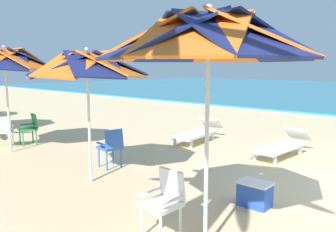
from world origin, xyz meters
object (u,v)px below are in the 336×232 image
Objects in this scene: plastic_chair_2 at (4,130)px; sun_lounger_2 at (282,145)px; plastic_chair_0 at (165,199)px; cooler_box at (255,194)px; beach_umbrella_1 at (87,66)px; beach_umbrella_2 at (5,61)px; sun_lounger_3 at (198,132)px; plastic_chair_1 at (111,146)px; plastic_chair_3 at (30,127)px; beach_umbrella_0 at (208,39)px.

plastic_chair_2 is 0.40× the size of sun_lounger_2.
cooler_box is (0.41, 1.65, -0.30)m from plastic_chair_0.
beach_umbrella_1 is 3.46m from beach_umbrella_2.
sun_lounger_2 is 2.55m from sun_lounger_3.
beach_umbrella_2 is 1.22× the size of sun_lounger_3.
cooler_box is (0.99, -3.26, -0.08)m from sun_lounger_2.
plastic_chair_2 is (-4.05, 0.07, -1.70)m from beach_umbrella_1.
beach_umbrella_2 is (-3.45, -0.02, 0.14)m from beach_umbrella_1.
plastic_chair_0 reaches higher than sun_lounger_3.
plastic_chair_1 is 3.66m from beach_umbrella_2.
plastic_chair_1 reaches higher than sun_lounger_2.
plastic_chair_3 is 6.85m from cooler_box.
plastic_chair_1 is 1.00× the size of plastic_chair_2.
plastic_chair_0 is at bearing -6.00° from plastic_chair_2.
beach_umbrella_2 is at bearing -123.66° from sun_lounger_3.
beach_umbrella_0 is at bearing -76.36° from sun_lounger_2.
sun_lounger_3 is (-2.55, -0.08, 0.00)m from sun_lounger_2.
plastic_chair_0 is 4.95m from sun_lounger_2.
plastic_chair_0 and plastic_chair_2 have the same top height.
beach_umbrella_0 is 3.15m from beach_umbrella_1.
plastic_chair_1 is 0.40× the size of sun_lounger_2.
cooler_box is at bearing -73.12° from sun_lounger_2.
beach_umbrella_1 is 2.93× the size of plastic_chair_2.
plastic_chair_3 is at bearing 121.81° from beach_umbrella_2.
plastic_chair_2 is at bearing -129.51° from sun_lounger_3.
plastic_chair_0 is 3.24m from plastic_chair_1.
sun_lounger_3 is (3.30, 3.46, -0.22)m from plastic_chair_3.
beach_umbrella_2 reaches higher than plastic_chair_2.
cooler_box is (3.31, 0.21, -0.30)m from plastic_chair_1.
sun_lounger_3 is at bearing 128.01° from beach_umbrella_0.
sun_lounger_3 is (3.42, 4.14, -0.22)m from plastic_chair_2.
cooler_box is at bearing 7.89° from plastic_chair_2.
plastic_chair_2 is 0.39× the size of sun_lounger_3.
plastic_chair_3 is at bearing 167.96° from plastic_chair_0.
plastic_chair_0 is 1.00× the size of plastic_chair_2.
sun_lounger_2 reaches higher than cooler_box.
beach_umbrella_0 reaches higher than plastic_chair_2.
plastic_chair_0 is at bearing -13.89° from beach_umbrella_1.
beach_umbrella_0 is 1.32× the size of sun_lounger_2.
plastic_chair_3 is at bearing -177.66° from cooler_box.
plastic_chair_1 is 1.00× the size of plastic_chair_3.
sun_lounger_3 is at bearing 50.49° from plastic_chair_2.
cooler_box is at bearing 2.34° from plastic_chair_3.
sun_lounger_2 is at bearing 38.79° from beach_umbrella_2.
beach_umbrella_0 reaches higher than plastic_chair_1.
plastic_chair_2 is (-6.54, 0.69, 0.00)m from plastic_chair_0.
plastic_chair_0 is 6.58m from plastic_chair_2.
beach_umbrella_2 reaches higher than plastic_chair_1.
beach_umbrella_2 is 1.93m from plastic_chair_2.
beach_umbrella_0 is 6.56m from beach_umbrella_2.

